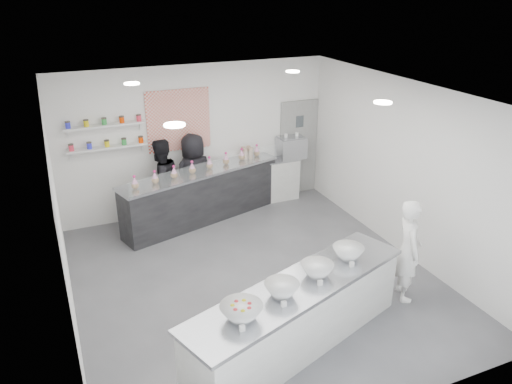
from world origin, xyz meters
TOP-DOWN VIEW (x-y plane):
  - floor at (0.00, 0.00)m, footprint 6.00×6.00m
  - ceiling at (0.00, 0.00)m, footprint 6.00×6.00m
  - back_wall at (0.00, 3.00)m, footprint 5.50×0.00m
  - left_wall at (-2.75, 0.00)m, footprint 0.00×6.00m
  - right_wall at (2.75, 0.00)m, footprint 0.00×6.00m
  - back_door at (2.30, 2.97)m, footprint 0.88×0.04m
  - pattern_panel at (-0.35, 2.98)m, footprint 1.25×0.03m
  - jar_shelf_lower at (-1.75, 2.90)m, footprint 1.45×0.22m
  - jar_shelf_upper at (-1.75, 2.90)m, footprint 1.45×0.22m
  - preserve_jars at (-1.75, 2.88)m, footprint 1.45×0.10m
  - downlight_0 at (-1.40, -1.00)m, footprint 0.24×0.24m
  - downlight_1 at (1.40, -1.00)m, footprint 0.24×0.24m
  - downlight_2 at (-1.40, 1.60)m, footprint 0.24×0.24m
  - downlight_3 at (1.40, 1.60)m, footprint 0.24×0.24m
  - prep_counter at (-0.10, -1.65)m, footprint 3.48×1.88m
  - back_bar at (-0.11, 2.42)m, footprint 3.42×1.56m
  - sneeze_guard at (-0.02, 2.14)m, footprint 3.20×0.96m
  - espresso_ledge at (1.55, 2.78)m, footprint 1.24×0.39m
  - espresso_machine at (2.02, 2.78)m, footprint 0.59×0.41m
  - cup_stacks at (1.00, 2.78)m, footprint 0.24×0.24m
  - prep_bowls at (-0.10, -1.65)m, footprint 2.43×1.30m
  - label_cards at (-0.28, -2.16)m, footprint 2.01×0.04m
  - cookie_bags at (-0.11, 2.42)m, footprint 2.85×0.96m
  - woman_prep at (1.90, -1.29)m, footprint 0.56×0.68m
  - staff_left at (-0.84, 2.67)m, footprint 1.02×0.93m
  - staff_right at (-0.18, 2.67)m, footprint 0.95×0.73m

SIDE VIEW (x-z plane):
  - floor at x=0.00m, z-range 0.00..0.00m
  - espresso_ledge at x=1.55m, z-range 0.00..0.92m
  - prep_counter at x=-0.10m, z-range 0.00..0.93m
  - back_bar at x=-0.11m, z-range 0.00..1.05m
  - woman_prep at x=1.90m, z-range 0.00..1.59m
  - staff_left at x=-0.84m, z-range 0.00..1.70m
  - staff_right at x=-0.18m, z-range 0.00..1.73m
  - label_cards at x=-0.28m, z-range 0.93..1.00m
  - prep_bowls at x=-0.10m, z-range 0.93..1.11m
  - back_door at x=2.30m, z-range 0.00..2.10m
  - cup_stacks at x=1.00m, z-range 0.92..1.29m
  - espresso_machine at x=2.02m, z-range 0.92..1.37m
  - cookie_bags at x=-0.11m, z-range 1.05..1.30m
  - sneeze_guard at x=-0.02m, z-range 1.05..1.33m
  - back_wall at x=0.00m, z-range -1.25..4.25m
  - left_wall at x=-2.75m, z-range -1.50..4.50m
  - right_wall at x=2.75m, z-range -1.50..4.50m
  - jar_shelf_lower at x=-1.75m, z-range 1.58..1.62m
  - preserve_jars at x=-1.75m, z-range 1.60..2.16m
  - pattern_panel at x=-0.35m, z-range 1.35..2.55m
  - jar_shelf_upper at x=-1.75m, z-range 2.00..2.04m
  - downlight_0 at x=-1.40m, z-range 2.97..2.99m
  - downlight_1 at x=1.40m, z-range 2.97..2.99m
  - downlight_2 at x=-1.40m, z-range 2.97..2.99m
  - downlight_3 at x=1.40m, z-range 2.97..2.99m
  - ceiling at x=0.00m, z-range 3.00..3.00m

